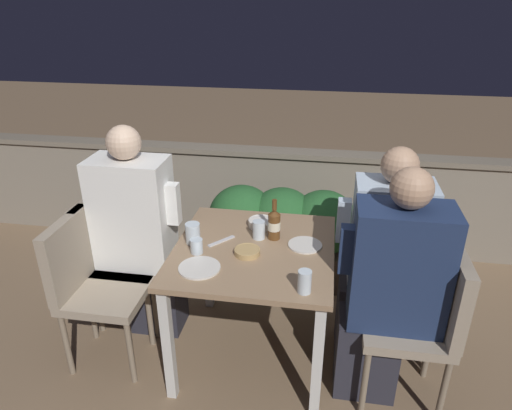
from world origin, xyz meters
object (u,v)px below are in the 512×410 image
at_px(chair_right_near, 427,312).
at_px(beer_bottle, 274,224).
at_px(person_blue_shirt, 381,257).
at_px(chair_right_far, 415,276).
at_px(chair_left_near, 90,277).
at_px(chair_left_far, 112,250).
at_px(person_navy_jumper, 389,290).
at_px(person_white_polo, 140,234).

relative_size(chair_right_near, beer_bottle, 3.73).
bearing_deg(person_blue_shirt, chair_right_far, -0.00).
height_order(chair_left_near, person_blue_shirt, person_blue_shirt).
height_order(chair_right_far, beer_bottle, beer_bottle).
height_order(chair_left_near, chair_left_far, same).
bearing_deg(chair_right_far, person_blue_shirt, 180.00).
bearing_deg(person_blue_shirt, person_navy_jumper, -87.74).
relative_size(chair_left_near, person_navy_jumper, 0.68).
distance_m(chair_right_near, person_navy_jumper, 0.22).
bearing_deg(person_blue_shirt, beer_bottle, -177.04).
distance_m(chair_left_near, chair_left_far, 0.30).
relative_size(person_blue_shirt, beer_bottle, 5.41).
relative_size(chair_left_far, person_blue_shirt, 0.69).
height_order(chair_left_far, person_white_polo, person_white_polo).
bearing_deg(person_blue_shirt, chair_right_near, -56.48).
relative_size(person_white_polo, person_navy_jumper, 1.03).
bearing_deg(person_blue_shirt, chair_left_far, -179.88).
xyz_separation_m(chair_right_near, chair_right_far, (-0.01, 0.31, 0.00)).
xyz_separation_m(chair_right_far, beer_bottle, (-0.78, -0.03, 0.27)).
xyz_separation_m(chair_left_far, chair_right_far, (1.77, 0.00, 0.00)).
xyz_separation_m(chair_right_near, person_blue_shirt, (-0.21, 0.31, 0.10)).
distance_m(chair_left_far, chair_right_far, 1.77).
relative_size(chair_right_far, person_blue_shirt, 0.69).
bearing_deg(person_blue_shirt, chair_left_near, -169.15).
height_order(chair_left_far, chair_right_near, same).
xyz_separation_m(person_white_polo, chair_right_near, (1.59, -0.31, -0.13)).
bearing_deg(person_white_polo, chair_right_far, 0.12).
height_order(chair_left_far, chair_right_far, same).
xyz_separation_m(chair_left_far, person_blue_shirt, (1.58, 0.00, 0.10)).
height_order(chair_left_near, person_white_polo, person_white_polo).
relative_size(chair_left_near, beer_bottle, 3.73).
relative_size(person_navy_jumper, chair_right_far, 1.46).
xyz_separation_m(chair_left_near, chair_right_near, (1.77, -0.01, 0.00)).
bearing_deg(person_white_polo, person_navy_jumper, -12.52).
xyz_separation_m(person_white_polo, beer_bottle, (0.80, -0.03, 0.15)).
bearing_deg(chair_right_near, chair_left_far, 170.15).
height_order(person_white_polo, chair_right_near, person_white_polo).
xyz_separation_m(chair_right_far, person_blue_shirt, (-0.20, 0.00, 0.10)).
distance_m(person_navy_jumper, person_blue_shirt, 0.31).
xyz_separation_m(person_blue_shirt, beer_bottle, (-0.59, -0.03, 0.17)).
bearing_deg(chair_right_far, beer_bottle, -177.78).
relative_size(chair_left_far, chair_right_near, 1.00).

